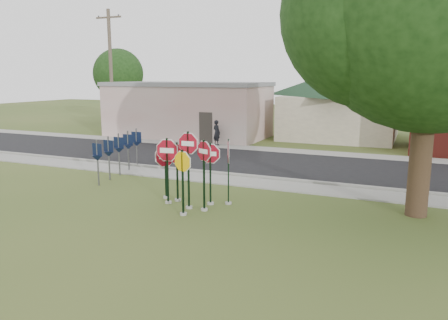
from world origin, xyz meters
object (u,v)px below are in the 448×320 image
at_px(stop_sign_center, 188,159).
at_px(stop_sign_left, 167,161).
at_px(utility_pole_near, 111,72).
at_px(stop_sign_yellow, 183,175).
at_px(oak_tree, 434,1).
at_px(pedestrian, 217,133).

bearing_deg(stop_sign_center, stop_sign_left, 165.60).
relative_size(stop_sign_center, utility_pole_near, 0.30).
relative_size(stop_sign_yellow, utility_pole_near, 0.25).
bearing_deg(stop_sign_left, utility_pole_near, 133.51).
bearing_deg(stop_sign_yellow, oak_tree, 23.48).
bearing_deg(utility_pole_near, stop_sign_left, -46.49).
xyz_separation_m(stop_sign_left, pedestrian, (-4.06, 13.11, -0.69)).
height_order(stop_sign_yellow, oak_tree, oak_tree).
bearing_deg(stop_sign_center, utility_pole_near, 135.10).
relative_size(stop_sign_yellow, pedestrian, 1.38).
distance_m(oak_tree, pedestrian, 17.64).
bearing_deg(stop_sign_yellow, stop_sign_left, 139.82).
xyz_separation_m(oak_tree, utility_pole_near, (-21.50, 11.70, -1.91)).
xyz_separation_m(stop_sign_center, stop_sign_left, (-1.01, 0.26, -0.20)).
bearing_deg(stop_sign_left, stop_sign_center, -14.40).
bearing_deg(oak_tree, utility_pole_near, 151.45).
relative_size(stop_sign_center, stop_sign_left, 1.12).
bearing_deg(pedestrian, stop_sign_left, 132.14).
distance_m(stop_sign_center, stop_sign_left, 1.06).
xyz_separation_m(stop_sign_yellow, stop_sign_left, (-1.19, 1.00, 0.20)).
xyz_separation_m(stop_sign_center, oak_tree, (7.37, 2.38, 5.09)).
xyz_separation_m(stop_sign_left, utility_pole_near, (-13.12, 13.82, 3.38)).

